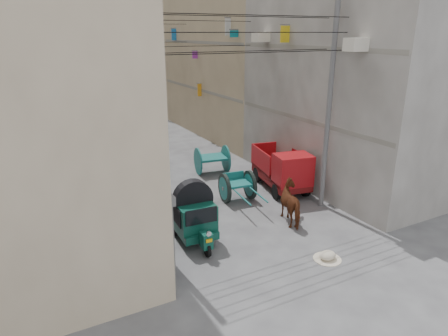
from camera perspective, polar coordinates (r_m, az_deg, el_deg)
ground at (r=11.26m, az=20.15°, el=-19.68°), size 140.00×140.00×0.00m
building_row_right at (r=42.42m, az=-7.54°, el=18.21°), size 8.00×62.00×14.00m
end_cap_building at (r=71.88m, az=-23.41°, el=17.13°), size 22.00×10.00×13.00m
shutters_left at (r=17.06m, az=-15.89°, el=-0.05°), size 0.18×14.40×2.88m
signboards at (r=28.29m, az=-13.58°, el=11.47°), size 8.22×40.52×5.67m
ac_units at (r=17.01m, az=11.89°, el=20.58°), size 0.70×6.55×3.35m
utility_poles at (r=23.78m, az=-10.69°, el=11.74°), size 7.40×22.20×8.00m
overhead_cables at (r=21.15m, az=-8.89°, el=18.51°), size 7.40×22.52×1.12m
auto_rickshaw at (r=13.63m, az=-4.40°, el=-6.52°), size 1.45×2.40×1.67m
tonga_cart at (r=16.87m, az=1.94°, el=-2.59°), size 1.42×2.85×1.24m
mini_truck at (r=17.89m, az=8.62°, el=-0.55°), size 2.19×3.70×1.95m
second_cart at (r=20.16m, az=-1.72°, el=1.29°), size 1.74×1.59×1.37m
feed_sack at (r=13.27m, az=14.57°, el=-11.99°), size 0.55×0.44×0.28m
horse at (r=15.16m, az=9.90°, el=-4.98°), size 1.20×1.93×1.51m
distant_car_white at (r=32.88m, az=-16.40°, el=7.06°), size 2.05×3.34×1.06m
distant_car_grey at (r=39.66m, az=-15.56°, el=9.19°), size 1.83×3.96×1.26m
distant_car_green at (r=46.89m, az=-19.37°, el=10.18°), size 2.47×4.41×1.21m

